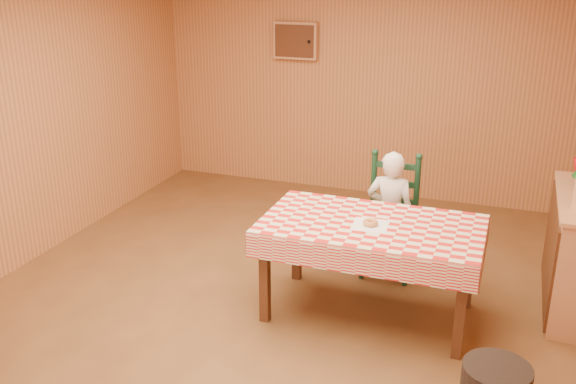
# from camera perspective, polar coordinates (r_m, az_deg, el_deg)

# --- Properties ---
(ground) EXTENTS (6.00, 6.00, 0.00)m
(ground) POSITION_cam_1_polar(r_m,az_deg,el_deg) (5.14, -0.77, -10.73)
(ground) COLOR brown
(ground) RESTS_ON ground
(cabin_walls) EXTENTS (5.10, 6.05, 2.65)m
(cabin_walls) POSITION_cam_1_polar(r_m,az_deg,el_deg) (4.99, 1.30, 10.75)
(cabin_walls) COLOR #B87542
(cabin_walls) RESTS_ON ground
(dining_table) EXTENTS (1.66, 0.96, 0.77)m
(dining_table) POSITION_cam_1_polar(r_m,az_deg,el_deg) (4.87, 7.42, -3.64)
(dining_table) COLOR #4F2915
(dining_table) RESTS_ON ground
(ladder_chair) EXTENTS (0.44, 0.40, 1.08)m
(ladder_chair) POSITION_cam_1_polar(r_m,az_deg,el_deg) (5.65, 9.12, -2.32)
(ladder_chair) COLOR black
(ladder_chair) RESTS_ON ground
(seated_child) EXTENTS (0.41, 0.27, 1.12)m
(seated_child) POSITION_cam_1_polar(r_m,az_deg,el_deg) (5.58, 9.04, -1.97)
(seated_child) COLOR silver
(seated_child) RESTS_ON ground
(napkin) EXTENTS (0.28, 0.28, 0.00)m
(napkin) POSITION_cam_1_polar(r_m,az_deg,el_deg) (4.79, 7.33, -2.94)
(napkin) COLOR white
(napkin) RESTS_ON dining_table
(donut) EXTENTS (0.15, 0.15, 0.04)m
(donut) POSITION_cam_1_polar(r_m,az_deg,el_deg) (4.78, 7.34, -2.71)
(donut) COLOR #C68047
(donut) RESTS_ON napkin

